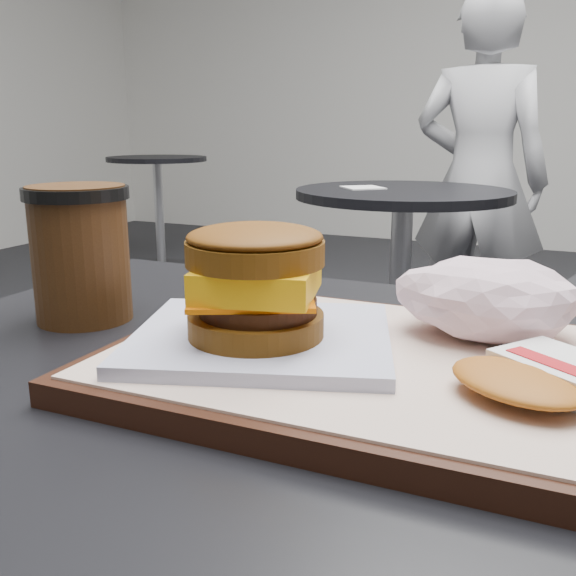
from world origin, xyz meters
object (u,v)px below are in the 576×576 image
(serving_tray, at_px, (371,365))
(coffee_cup, at_px, (80,248))
(crumpled_wrapper, at_px, (487,298))
(neighbor_table, at_px, (401,250))
(patron, at_px, (479,181))
(hash_brown, at_px, (547,379))
(breakfast_sandwich, at_px, (258,296))

(serving_tray, distance_m, coffee_cup, 0.30)
(serving_tray, relative_size, coffee_cup, 2.98)
(crumpled_wrapper, bearing_deg, neighbor_table, 106.06)
(neighbor_table, bearing_deg, coffee_cup, -86.91)
(patron, bearing_deg, coffee_cup, 93.27)
(hash_brown, relative_size, crumpled_wrapper, 0.98)
(hash_brown, xyz_separation_m, neighbor_table, (-0.50, 1.67, -0.25))
(breakfast_sandwich, distance_m, crumpled_wrapper, 0.18)
(serving_tray, distance_m, breakfast_sandwich, 0.10)
(breakfast_sandwich, xyz_separation_m, coffee_cup, (-0.21, 0.06, 0.01))
(coffee_cup, relative_size, neighbor_table, 0.17)
(coffee_cup, distance_m, neighbor_table, 1.63)
(breakfast_sandwich, distance_m, patron, 2.29)
(breakfast_sandwich, bearing_deg, hash_brown, -1.96)
(coffee_cup, height_order, neighbor_table, coffee_cup)
(serving_tray, height_order, patron, patron)
(breakfast_sandwich, relative_size, patron, 0.16)
(neighbor_table, bearing_deg, hash_brown, -73.30)
(patron, bearing_deg, hash_brown, 103.56)
(neighbor_table, bearing_deg, breakfast_sandwich, -79.77)
(hash_brown, xyz_separation_m, patron, (-0.35, 2.30, -0.07))
(hash_brown, height_order, neighbor_table, hash_brown)
(neighbor_table, bearing_deg, patron, 76.29)
(breakfast_sandwich, distance_m, hash_brown, 0.20)
(breakfast_sandwich, height_order, hash_brown, breakfast_sandwich)
(neighbor_table, bearing_deg, serving_tray, -76.93)
(crumpled_wrapper, bearing_deg, patron, 97.70)
(hash_brown, xyz_separation_m, crumpled_wrapper, (-0.05, 0.10, 0.02))
(serving_tray, xyz_separation_m, breakfast_sandwich, (-0.08, -0.02, 0.05))
(coffee_cup, bearing_deg, breakfast_sandwich, -14.52)
(patron, bearing_deg, serving_tray, 100.68)
(neighbor_table, bearing_deg, crumpled_wrapper, -73.94)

